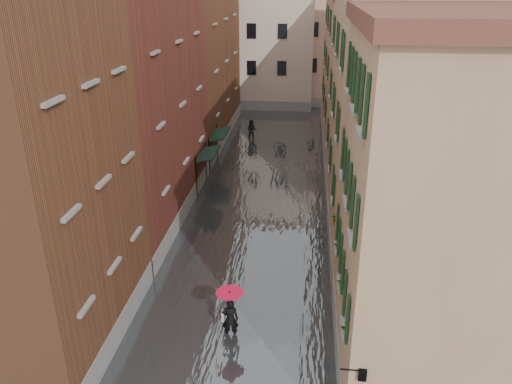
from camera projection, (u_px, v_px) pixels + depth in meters
The scene contains 16 objects.
ground at pixel (235, 316), 20.38m from camera, with size 120.00×120.00×0.00m, color slate.
floodwater at pixel (263, 190), 32.21m from camera, with size 10.00×60.00×0.20m, color #494D51.
building_left_near at pixel (15, 180), 16.64m from camera, with size 6.00×8.00×13.00m, color brown.
building_left_mid at pixel (127, 109), 26.79m from camera, with size 6.00×14.00×12.50m, color #5F2B1E.
building_left_far at pixel (189, 55), 40.20m from camera, with size 6.00×16.00×14.00m, color brown.
building_right_near at pixel (443, 219), 15.62m from camera, with size 6.00×8.00×11.50m, color #98744E.
building_right_mid at pixel (393, 110), 25.37m from camera, with size 6.00×14.00×13.00m, color tan.
building_right_far at pixel (364, 74), 39.37m from camera, with size 6.00×16.00×11.50m, color #98744E.
building_end_cream at pixel (256, 42), 52.81m from camera, with size 12.00×9.00×13.00m, color beige.
building_end_pink at pixel (341, 45), 53.99m from camera, with size 10.00×9.00×12.00m, color #CC9F8F.
awning_near at pixel (208, 155), 31.38m from camera, with size 1.09×2.98×2.80m.
awning_far at pixel (219, 135), 35.31m from camera, with size 1.09×3.27×2.80m.
wall_lantern at pixel (361, 373), 13.30m from camera, with size 0.71×0.22×0.35m.
window_planters at pixel (344, 257), 17.84m from camera, with size 0.59×8.19×0.84m.
pedestrian_main at pixel (230, 310), 18.65m from camera, with size 1.07×1.07×2.06m.
pedestrian_far at pixel (252, 130), 41.94m from camera, with size 0.88×0.69×1.81m, color black.
Camera 1 is at (2.58, -16.53, 12.71)m, focal length 35.00 mm.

